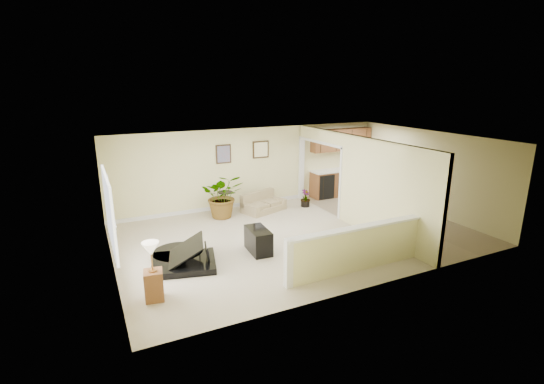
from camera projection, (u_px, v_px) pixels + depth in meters
name	position (u px, v px, depth m)	size (l,w,h in m)	color
floor	(297.00, 235.00, 10.32)	(9.00, 9.00, 0.00)	#C2B597
back_wall	(252.00, 167.00, 12.59)	(9.00, 0.04, 2.50)	beige
front_wall	(377.00, 226.00, 7.39)	(9.00, 0.04, 2.50)	beige
left_wall	(108.00, 214.00, 8.10)	(0.04, 6.00, 2.50)	beige
right_wall	(428.00, 172.00, 11.88)	(0.04, 6.00, 2.50)	beige
ceiling	(299.00, 140.00, 9.66)	(9.00, 6.00, 0.04)	silver
kitchen_vinyl	(390.00, 218.00, 11.65)	(2.70, 6.00, 0.01)	gray
interior_partition	(350.00, 181.00, 10.97)	(0.18, 5.99, 2.50)	beige
pony_half_wall	(355.00, 248.00, 8.22)	(3.42, 0.22, 1.00)	beige
left_window	(109.00, 211.00, 7.62)	(0.05, 2.15, 1.45)	white
wall_art_left	(224.00, 154.00, 12.03)	(0.48, 0.04, 0.58)	#352413
wall_mirror	(261.00, 150.00, 12.55)	(0.55, 0.04, 0.55)	#352413
kitchen_cabinets	(339.00, 171.00, 13.80)	(2.36, 0.65, 2.33)	brown
piano	(180.00, 242.00, 8.53)	(1.79, 1.80, 1.27)	black
piano_bench	(258.00, 240.00, 9.24)	(0.43, 0.85, 0.56)	black
loveseat	(263.00, 202.00, 12.23)	(1.55, 1.15, 0.75)	tan
accent_table	(226.00, 199.00, 12.08)	(0.44, 0.44, 0.64)	black
palm_plant	(223.00, 196.00, 11.54)	(1.45, 1.34, 1.33)	black
small_plant	(305.00, 199.00, 12.65)	(0.41, 0.41, 0.55)	black
lamp_stand	(153.00, 276.00, 7.13)	(0.38, 0.38, 1.13)	brown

